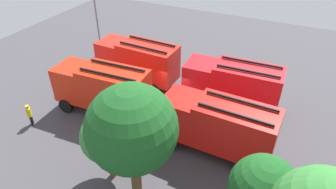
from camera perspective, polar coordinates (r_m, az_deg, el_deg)
ground_plane at (r=22.77m, az=0.00°, el=-2.91°), size 46.11×46.11×0.00m
fire_truck_0 at (r=22.33m, az=12.28°, el=2.08°), size 7.29×2.99×3.88m
fire_truck_1 at (r=25.22m, az=-5.91°, el=6.69°), size 7.30×3.00×3.88m
fire_truck_2 at (r=18.30m, az=9.60°, el=-5.71°), size 7.28×2.97×3.88m
fire_truck_3 at (r=21.95m, az=-12.61°, el=1.42°), size 7.32×3.08×3.88m
firefighter_0 at (r=23.03m, az=-25.20°, el=-3.42°), size 0.46×0.47×1.64m
firefighter_1 at (r=19.07m, az=-6.52°, el=-7.92°), size 0.48×0.39×1.82m
tree_2 at (r=14.01m, az=-7.03°, el=-6.67°), size 4.46×4.46×6.92m
tree_3 at (r=16.21m, az=-11.65°, el=-8.06°), size 2.92×2.92×4.52m
traffic_cone_0 at (r=21.66m, az=4.17°, el=-4.36°), size 0.39×0.39×0.55m
lamppost at (r=30.32m, az=-13.69°, el=14.57°), size 0.36×0.36×6.85m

